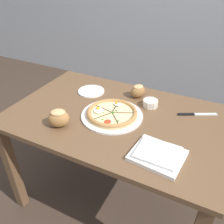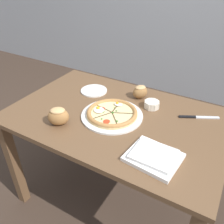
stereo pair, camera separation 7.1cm
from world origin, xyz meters
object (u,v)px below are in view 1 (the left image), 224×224
dining_table (116,129)px  napkin_folded (158,154)px  knife_main (197,114)px  bread_piece_mid (59,118)px  ramekin_bowl (150,103)px  bread_piece_near (138,91)px  pizza (112,114)px  side_saucer (91,91)px

dining_table → napkin_folded: napkin_folded is taller
dining_table → knife_main: bearing=26.6°
knife_main → bread_piece_mid: bearing=-172.9°
ramekin_bowl → bread_piece_near: 0.14m
bread_piece_near → knife_main: bread_piece_near is taller
napkin_folded → bread_piece_near: size_ratio=2.05×
napkin_folded → ramekin_bowl: bearing=113.2°
pizza → napkin_folded: 0.41m
pizza → side_saucer: 0.34m
knife_main → side_saucer: same height
ramekin_bowl → pizza: bearing=-128.7°
dining_table → knife_main: (0.43, 0.22, 0.11)m
dining_table → napkin_folded: 0.42m
pizza → bread_piece_near: 0.29m
ramekin_bowl → side_saucer: (-0.43, -0.00, -0.02)m
bread_piece_near → dining_table: bearing=-97.8°
ramekin_bowl → bread_piece_mid: size_ratio=0.68×
napkin_folded → side_saucer: size_ratio=1.39×
ramekin_bowl → bread_piece_mid: 0.58m
side_saucer → napkin_folded: bearing=-34.3°
ramekin_bowl → bread_piece_mid: bearing=-132.1°
dining_table → pizza: bearing=-125.0°
dining_table → napkin_folded: (0.33, -0.24, 0.12)m
bread_piece_mid → ramekin_bowl: bearing=47.9°
knife_main → ramekin_bowl: bearing=159.1°
dining_table → ramekin_bowl: bearing=50.9°
dining_table → napkin_folded: bearing=-35.5°
ramekin_bowl → knife_main: bearing=6.5°
dining_table → bread_piece_near: size_ratio=10.23×
napkin_folded → bread_piece_mid: size_ratio=1.76×
pizza → knife_main: bearing=28.2°
bread_piece_near → side_saucer: size_ratio=0.68×
pizza → bread_piece_near: (0.05, 0.28, 0.03)m
ramekin_bowl → bread_piece_near: size_ratio=0.79×
napkin_folded → bread_piece_mid: bearing=-179.3°
bread_piece_near → napkin_folded: bearing=-59.3°
bread_piece_near → knife_main: 0.40m
dining_table → knife_main: knife_main is taller
napkin_folded → bread_piece_mid: bread_piece_mid is taller
knife_main → pizza: bearing=-179.2°
bread_piece_near → bread_piece_mid: bread_piece_mid is taller
pizza → side_saucer: size_ratio=1.98×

